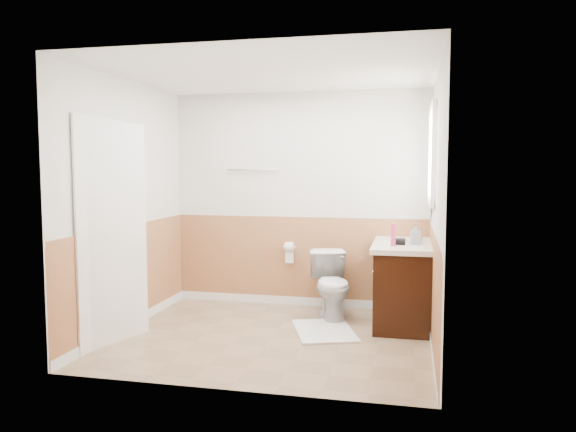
% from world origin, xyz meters
% --- Properties ---
extents(floor, '(3.00, 3.00, 0.00)m').
position_xyz_m(floor, '(0.00, 0.00, 0.00)').
color(floor, '#8C7051').
rests_on(floor, ground).
extents(ceiling, '(3.00, 3.00, 0.00)m').
position_xyz_m(ceiling, '(0.00, 0.00, 2.50)').
color(ceiling, white).
rests_on(ceiling, floor).
extents(wall_back, '(3.00, 0.00, 3.00)m').
position_xyz_m(wall_back, '(0.00, 1.30, 1.25)').
color(wall_back, silver).
rests_on(wall_back, floor).
extents(wall_front, '(3.00, 0.00, 3.00)m').
position_xyz_m(wall_front, '(0.00, -1.30, 1.25)').
color(wall_front, silver).
rests_on(wall_front, floor).
extents(wall_left, '(0.00, 3.00, 3.00)m').
position_xyz_m(wall_left, '(-1.50, 0.00, 1.25)').
color(wall_left, silver).
rests_on(wall_left, floor).
extents(wall_right, '(0.00, 3.00, 3.00)m').
position_xyz_m(wall_right, '(1.50, 0.00, 1.25)').
color(wall_right, silver).
rests_on(wall_right, floor).
extents(wainscot_back, '(3.00, 0.00, 3.00)m').
position_xyz_m(wainscot_back, '(0.00, 1.29, 0.50)').
color(wainscot_back, '#AC7044').
rests_on(wainscot_back, floor).
extents(wainscot_front, '(3.00, 0.00, 3.00)m').
position_xyz_m(wainscot_front, '(0.00, -1.29, 0.50)').
color(wainscot_front, '#AC7044').
rests_on(wainscot_front, floor).
extents(wainscot_left, '(0.00, 2.60, 2.60)m').
position_xyz_m(wainscot_left, '(-1.49, 0.00, 0.50)').
color(wainscot_left, '#AC7044').
rests_on(wainscot_left, floor).
extents(wainscot_right, '(0.00, 2.60, 2.60)m').
position_xyz_m(wainscot_right, '(1.49, 0.00, 0.50)').
color(wainscot_right, '#AC7044').
rests_on(wainscot_right, floor).
extents(toilet, '(0.60, 0.79, 0.71)m').
position_xyz_m(toilet, '(0.46, 0.82, 0.36)').
color(toilet, silver).
rests_on(toilet, floor).
extents(bath_mat, '(0.78, 0.94, 0.02)m').
position_xyz_m(bath_mat, '(0.46, 0.28, 0.01)').
color(bath_mat, silver).
rests_on(bath_mat, floor).
extents(vanity_cabinet, '(0.55, 1.10, 0.80)m').
position_xyz_m(vanity_cabinet, '(1.21, 0.76, 0.40)').
color(vanity_cabinet, black).
rests_on(vanity_cabinet, floor).
extents(vanity_knob_left, '(0.03, 0.03, 0.03)m').
position_xyz_m(vanity_knob_left, '(0.91, 0.66, 0.55)').
color(vanity_knob_left, silver).
rests_on(vanity_knob_left, vanity_cabinet).
extents(vanity_knob_right, '(0.03, 0.03, 0.03)m').
position_xyz_m(vanity_knob_right, '(0.91, 0.86, 0.55)').
color(vanity_knob_right, silver).
rests_on(vanity_knob_right, vanity_cabinet).
extents(countertop, '(0.60, 1.15, 0.05)m').
position_xyz_m(countertop, '(1.20, 0.76, 0.83)').
color(countertop, silver).
rests_on(countertop, vanity_cabinet).
extents(sink_basin, '(0.36, 0.36, 0.02)m').
position_xyz_m(sink_basin, '(1.21, 0.91, 0.86)').
color(sink_basin, silver).
rests_on(sink_basin, countertop).
extents(faucet, '(0.02, 0.02, 0.14)m').
position_xyz_m(faucet, '(1.39, 0.91, 0.92)').
color(faucet, silver).
rests_on(faucet, countertop).
extents(lotion_bottle, '(0.05, 0.05, 0.22)m').
position_xyz_m(lotion_bottle, '(1.11, 0.50, 0.96)').
color(lotion_bottle, '#C8335D').
rests_on(lotion_bottle, countertop).
extents(soap_dispenser, '(0.10, 0.11, 0.21)m').
position_xyz_m(soap_dispenser, '(1.33, 0.71, 0.96)').
color(soap_dispenser, '#8C959E').
rests_on(soap_dispenser, countertop).
extents(hair_dryer_body, '(0.14, 0.07, 0.07)m').
position_xyz_m(hair_dryer_body, '(1.16, 0.59, 0.89)').
color(hair_dryer_body, black).
rests_on(hair_dryer_body, countertop).
extents(hair_dryer_handle, '(0.03, 0.03, 0.07)m').
position_xyz_m(hair_dryer_handle, '(1.13, 0.67, 0.86)').
color(hair_dryer_handle, black).
rests_on(hair_dryer_handle, countertop).
extents(mirror_panel, '(0.02, 0.35, 0.90)m').
position_xyz_m(mirror_panel, '(1.48, 1.10, 1.55)').
color(mirror_panel, silver).
rests_on(mirror_panel, wall_right).
extents(window_frame, '(0.04, 0.80, 1.00)m').
position_xyz_m(window_frame, '(1.47, 0.59, 1.75)').
color(window_frame, white).
rests_on(window_frame, wall_right).
extents(window_glass, '(0.01, 0.70, 0.90)m').
position_xyz_m(window_glass, '(1.49, 0.59, 1.75)').
color(window_glass, white).
rests_on(window_glass, wall_right).
extents(door, '(0.29, 0.78, 2.04)m').
position_xyz_m(door, '(-1.40, -0.45, 1.02)').
color(door, white).
rests_on(door, wall_left).
extents(door_frame, '(0.02, 0.92, 2.10)m').
position_xyz_m(door_frame, '(-1.48, -0.45, 1.03)').
color(door_frame, white).
rests_on(door_frame, wall_left).
extents(door_knob, '(0.06, 0.06, 0.06)m').
position_xyz_m(door_knob, '(-1.34, -0.12, 0.95)').
color(door_knob, silver).
rests_on(door_knob, door).
extents(towel_bar, '(0.62, 0.02, 0.02)m').
position_xyz_m(towel_bar, '(-0.55, 1.25, 1.60)').
color(towel_bar, silver).
rests_on(towel_bar, wall_back).
extents(tp_holder_bar, '(0.14, 0.02, 0.02)m').
position_xyz_m(tp_holder_bar, '(-0.10, 1.23, 0.70)').
color(tp_holder_bar, silver).
rests_on(tp_holder_bar, wall_back).
extents(tp_roll, '(0.10, 0.11, 0.11)m').
position_xyz_m(tp_roll, '(-0.10, 1.23, 0.70)').
color(tp_roll, white).
rests_on(tp_roll, tp_holder_bar).
extents(tp_sheet, '(0.10, 0.01, 0.16)m').
position_xyz_m(tp_sheet, '(-0.10, 1.23, 0.59)').
color(tp_sheet, white).
rests_on(tp_sheet, tp_roll).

